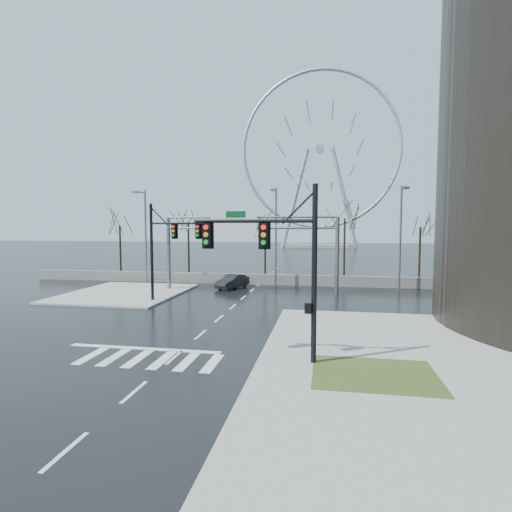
% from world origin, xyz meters
% --- Properties ---
extents(ground, '(260.00, 260.00, 0.00)m').
position_xyz_m(ground, '(0.00, 0.00, 0.00)').
color(ground, black).
rests_on(ground, ground).
extents(sidewalk_near, '(12.00, 12.00, 0.15)m').
position_xyz_m(sidewalk_near, '(10.00, -9.00, 0.07)').
color(sidewalk_near, gray).
rests_on(sidewalk_near, ground).
extents(sidewalk_right_ext, '(12.00, 10.00, 0.15)m').
position_xyz_m(sidewalk_right_ext, '(10.00, 2.00, 0.07)').
color(sidewalk_right_ext, gray).
rests_on(sidewalk_right_ext, ground).
extents(sidewalk_far, '(10.00, 12.00, 0.15)m').
position_xyz_m(sidewalk_far, '(-11.00, 12.00, 0.07)').
color(sidewalk_far, gray).
rests_on(sidewalk_far, ground).
extents(grass_strip, '(5.00, 4.00, 0.02)m').
position_xyz_m(grass_strip, '(9.00, -5.00, 0.15)').
color(grass_strip, '#313F1A').
rests_on(grass_strip, sidewalk_near).
extents(barrier_wall, '(52.00, 0.50, 1.10)m').
position_xyz_m(barrier_wall, '(0.00, 20.00, 0.55)').
color(barrier_wall, slate).
rests_on(barrier_wall, ground).
extents(signal_mast_near, '(5.52, 0.41, 8.00)m').
position_xyz_m(signal_mast_near, '(5.14, -4.04, 4.87)').
color(signal_mast_near, black).
rests_on(signal_mast_near, ground).
extents(signal_mast_far, '(4.72, 0.41, 8.00)m').
position_xyz_m(signal_mast_far, '(-5.87, 8.96, 4.83)').
color(signal_mast_far, black).
rests_on(signal_mast_far, ground).
extents(sign_gantry, '(16.36, 0.40, 7.60)m').
position_xyz_m(sign_gantry, '(-0.38, 14.96, 5.18)').
color(sign_gantry, slate).
rests_on(sign_gantry, ground).
extents(streetlight_left, '(0.50, 2.55, 10.00)m').
position_xyz_m(streetlight_left, '(-12.00, 18.16, 5.89)').
color(streetlight_left, slate).
rests_on(streetlight_left, ground).
extents(streetlight_mid, '(0.50, 2.55, 10.00)m').
position_xyz_m(streetlight_mid, '(2.00, 18.16, 5.89)').
color(streetlight_mid, slate).
rests_on(streetlight_mid, ground).
extents(streetlight_right, '(0.50, 2.55, 10.00)m').
position_xyz_m(streetlight_right, '(14.00, 18.16, 5.89)').
color(streetlight_right, slate).
rests_on(streetlight_right, ground).
extents(tree_far_left, '(3.50, 3.50, 7.00)m').
position_xyz_m(tree_far_left, '(-18.00, 24.00, 5.57)').
color(tree_far_left, black).
rests_on(tree_far_left, ground).
extents(tree_left, '(3.75, 3.75, 7.50)m').
position_xyz_m(tree_left, '(-9.00, 23.50, 5.98)').
color(tree_left, black).
rests_on(tree_left, ground).
extents(tree_center, '(3.25, 3.25, 6.50)m').
position_xyz_m(tree_center, '(0.00, 24.50, 5.17)').
color(tree_center, black).
rests_on(tree_center, ground).
extents(tree_right, '(3.90, 3.90, 7.80)m').
position_xyz_m(tree_right, '(9.00, 23.50, 6.22)').
color(tree_right, black).
rests_on(tree_right, ground).
extents(tree_far_right, '(3.40, 3.40, 6.80)m').
position_xyz_m(tree_far_right, '(17.00, 24.00, 5.41)').
color(tree_far_right, black).
rests_on(tree_far_right, ground).
extents(ferris_wheel, '(45.00, 6.00, 50.91)m').
position_xyz_m(ferris_wheel, '(5.00, 95.00, 26.13)').
color(ferris_wheel, gray).
rests_on(ferris_wheel, ground).
extents(car, '(2.88, 4.38, 1.36)m').
position_xyz_m(car, '(-2.15, 17.00, 0.68)').
color(car, black).
rests_on(car, ground).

